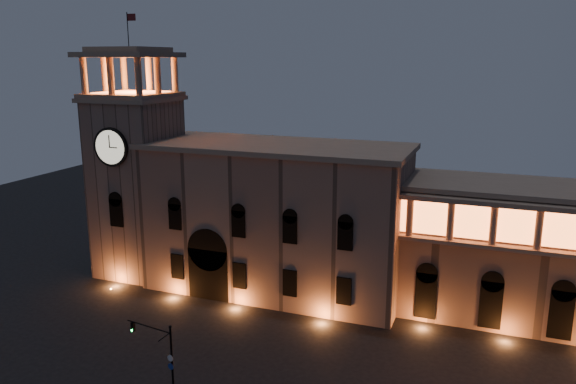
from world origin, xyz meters
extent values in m
cube|color=#8A6A5A|center=(-2.00, 22.00, 8.50)|extent=(30.00, 12.00, 17.00)
cube|color=gray|center=(-2.00, 22.00, 17.30)|extent=(30.80, 12.80, 0.60)
cube|color=black|center=(-8.00, 16.60, 3.00)|extent=(5.00, 1.40, 6.00)
cylinder|color=black|center=(-8.00, 16.60, 6.00)|extent=(5.00, 1.40, 5.00)
cube|color=orange|center=(-8.00, 16.40, 2.80)|extent=(4.20, 0.20, 5.00)
cube|color=#8A6A5A|center=(-20.50, 21.00, 11.00)|extent=(9.00, 9.00, 22.00)
cube|color=gray|center=(-20.50, 21.00, 22.25)|extent=(9.80, 9.80, 0.50)
cylinder|color=black|center=(-20.50, 16.32, 17.00)|extent=(4.60, 0.35, 4.60)
cylinder|color=beige|center=(-20.50, 16.18, 17.00)|extent=(4.00, 0.12, 4.00)
cube|color=gray|center=(-20.50, 21.00, 22.75)|extent=(9.40, 9.40, 0.50)
cube|color=orange|center=(-20.50, 21.00, 23.05)|extent=(6.80, 6.80, 0.15)
cylinder|color=gray|center=(-24.30, 17.20, 25.10)|extent=(0.76, 0.76, 4.20)
cylinder|color=gray|center=(-20.50, 17.20, 25.10)|extent=(0.76, 0.76, 4.20)
cylinder|color=gray|center=(-16.70, 17.20, 25.10)|extent=(0.76, 0.76, 4.20)
cylinder|color=gray|center=(-24.30, 24.80, 25.10)|extent=(0.76, 0.76, 4.20)
cylinder|color=gray|center=(-20.50, 24.80, 25.10)|extent=(0.76, 0.76, 4.20)
cylinder|color=gray|center=(-16.70, 24.80, 25.10)|extent=(0.76, 0.76, 4.20)
cylinder|color=gray|center=(-24.30, 21.00, 25.10)|extent=(0.76, 0.76, 4.20)
cylinder|color=gray|center=(-16.70, 21.00, 25.10)|extent=(0.76, 0.76, 4.20)
cube|color=gray|center=(-20.50, 21.00, 27.50)|extent=(9.80, 9.80, 0.60)
cube|color=gray|center=(-20.50, 21.00, 28.10)|extent=(7.50, 7.50, 0.60)
cylinder|color=black|center=(-20.50, 21.00, 30.40)|extent=(0.10, 0.10, 4.00)
plane|color=#55181A|center=(-19.90, 21.00, 31.80)|extent=(1.20, 0.00, 1.20)
cylinder|color=gray|center=(14.00, 18.50, 11.50)|extent=(0.70, 0.70, 4.00)
cylinder|color=gray|center=(18.00, 18.50, 11.50)|extent=(0.70, 0.70, 4.00)
cylinder|color=gray|center=(22.00, 18.50, 11.50)|extent=(0.70, 0.70, 4.00)
cylinder|color=gray|center=(26.00, 18.50, 11.50)|extent=(0.70, 0.70, 4.00)
cylinder|color=black|center=(-1.14, -2.48, 3.23)|extent=(0.18, 0.18, 6.45)
sphere|color=black|center=(-1.14, -2.48, 6.55)|extent=(0.26, 0.26, 0.26)
cylinder|color=black|center=(-3.42, -2.12, 5.99)|extent=(4.57, 0.82, 0.11)
cube|color=black|center=(-5.15, -1.85, 5.53)|extent=(0.31, 0.30, 0.78)
cylinder|color=#0CE53F|center=(-5.17, -2.00, 5.27)|extent=(0.18, 0.10, 0.17)
cylinder|color=silver|center=(-1.21, -2.60, 3.87)|extent=(0.55, 0.12, 0.55)
cylinder|color=navy|center=(-1.21, -2.60, 3.13)|extent=(0.55, 0.12, 0.55)
camera|label=1|loc=(21.85, -36.94, 27.07)|focal=35.00mm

